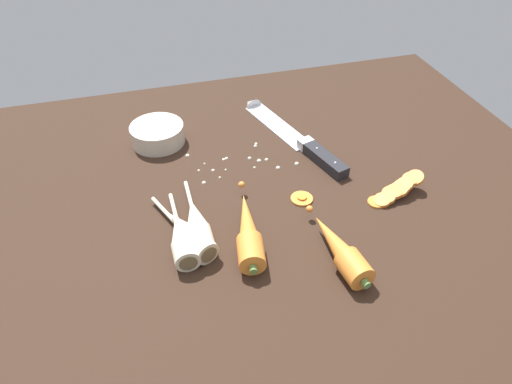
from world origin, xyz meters
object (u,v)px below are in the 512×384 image
at_px(chefs_knife, 289,133).
at_px(parsnip_front, 182,237).
at_px(whole_carrot_second, 340,249).
at_px(carrot_slice_stack, 396,190).
at_px(parsnip_mid_right, 197,223).
at_px(prep_bowl, 157,133).
at_px(carrot_slice_stray_near, 302,198).
at_px(parsnip_mid_left, 189,233).
at_px(whole_carrot, 248,231).

relative_size(chefs_knife, parsnip_front, 1.93).
xyz_separation_m(whole_carrot_second, carrot_slice_stack, (0.16, 0.11, -0.01)).
xyz_separation_m(chefs_knife, parsnip_mid_right, (-0.24, -0.23, 0.01)).
height_order(parsnip_front, prep_bowl, same).
height_order(carrot_slice_stray_near, prep_bowl, prep_bowl).
bearing_deg(parsnip_mid_left, parsnip_mid_right, 49.48).
height_order(parsnip_mid_left, parsnip_mid_right, same).
bearing_deg(whole_carrot_second, whole_carrot, 148.34).
distance_m(parsnip_front, prep_bowl, 0.31).
height_order(parsnip_mid_left, carrot_slice_stray_near, parsnip_mid_left).
height_order(whole_carrot, carrot_slice_stack, whole_carrot).
distance_m(whole_carrot, whole_carrot_second, 0.15).
distance_m(parsnip_mid_left, carrot_slice_stray_near, 0.22).
bearing_deg(carrot_slice_stack, whole_carrot_second, -145.24).
xyz_separation_m(parsnip_front, carrot_slice_stack, (0.39, 0.02, -0.01)).
bearing_deg(carrot_slice_stray_near, parsnip_front, -166.31).
relative_size(whole_carrot, prep_bowl, 1.85).
bearing_deg(parsnip_mid_left, chefs_knife, 44.44).
xyz_separation_m(parsnip_front, prep_bowl, (-0.00, 0.31, 0.00)).
bearing_deg(prep_bowl, parsnip_front, -89.75).
xyz_separation_m(parsnip_front, parsnip_mid_left, (0.01, 0.01, -0.00)).
xyz_separation_m(chefs_knife, prep_bowl, (-0.27, 0.05, 0.01)).
xyz_separation_m(parsnip_mid_left, parsnip_mid_right, (0.02, 0.02, 0.00)).
relative_size(chefs_knife, parsnip_mid_right, 1.90).
bearing_deg(parsnip_mid_right, carrot_slice_stack, -1.33).
bearing_deg(whole_carrot_second, parsnip_front, 157.83).
height_order(chefs_knife, parsnip_front, parsnip_front).
height_order(whole_carrot_second, prep_bowl, whole_carrot_second).
distance_m(whole_carrot_second, prep_bowl, 0.46).
bearing_deg(carrot_slice_stray_near, whole_carrot, -149.17).
bearing_deg(chefs_knife, prep_bowl, 169.44).
height_order(whole_carrot, parsnip_mid_right, whole_carrot).
bearing_deg(prep_bowl, whole_carrot, -71.87).
bearing_deg(parsnip_mid_right, whole_carrot_second, -30.49).
bearing_deg(carrot_slice_stray_near, parsnip_mid_left, -166.93).
height_order(whole_carrot_second, carrot_slice_stray_near, whole_carrot_second).
height_order(parsnip_mid_right, prep_bowl, same).
xyz_separation_m(chefs_knife, carrot_slice_stack, (0.12, -0.24, 0.01)).
relative_size(parsnip_mid_left, parsnip_mid_right, 0.97).
bearing_deg(prep_bowl, carrot_slice_stack, -36.69).
distance_m(whole_carrot_second, carrot_slice_stray_near, 0.15).
relative_size(whole_carrot_second, parsnip_mid_right, 1.01).
xyz_separation_m(whole_carrot, whole_carrot_second, (0.13, -0.08, -0.00)).
xyz_separation_m(parsnip_front, carrot_slice_stray_near, (0.22, 0.05, -0.02)).
bearing_deg(parsnip_mid_right, whole_carrot, -28.50).
bearing_deg(whole_carrot_second, prep_bowl, 119.98).
bearing_deg(whole_carrot, whole_carrot_second, -31.66).
relative_size(chefs_knife, whole_carrot, 1.69).
bearing_deg(prep_bowl, chefs_knife, -10.56).
bearing_deg(whole_carrot, carrot_slice_stack, 6.61).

